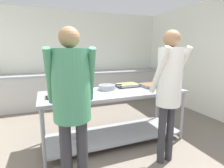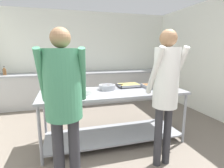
% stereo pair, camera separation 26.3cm
% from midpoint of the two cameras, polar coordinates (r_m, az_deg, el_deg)
% --- Properties ---
extents(wall_rear, '(5.12, 0.06, 2.65)m').
position_cam_midpoint_polar(wall_rear, '(5.43, -11.88, 8.58)').
color(wall_rear, silver).
rests_on(wall_rear, ground_plane).
extents(wall_right, '(0.06, 4.34, 2.65)m').
position_cam_midpoint_polar(wall_right, '(4.72, 25.56, 7.42)').
color(wall_right, silver).
rests_on(wall_right, ground_plane).
extents(back_counter, '(4.96, 0.65, 0.91)m').
position_cam_midpoint_polar(back_counter, '(5.17, -10.82, -1.21)').
color(back_counter, '#A8A8A8').
rests_on(back_counter, ground_plane).
extents(serving_counter, '(2.33, 0.83, 0.88)m').
position_cam_midpoint_polar(serving_counter, '(2.92, -1.88, -7.75)').
color(serving_counter, gray).
rests_on(serving_counter, ground_plane).
extents(serving_tray_greens, '(0.46, 0.26, 0.05)m').
position_cam_midpoint_polar(serving_tray_greens, '(2.68, -18.40, -3.23)').
color(serving_tray_greens, gray).
rests_on(serving_tray_greens, serving_counter).
extents(plate_stack, '(0.23, 0.23, 0.07)m').
position_cam_midpoint_polar(plate_stack, '(2.69, -10.35, -2.54)').
color(plate_stack, white).
rests_on(plate_stack, serving_counter).
extents(sauce_pan, '(0.42, 0.28, 0.08)m').
position_cam_midpoint_polar(sauce_pan, '(2.95, -4.18, -1.01)').
color(sauce_pan, gray).
rests_on(sauce_pan, serving_counter).
extents(serving_tray_vegetables, '(0.38, 0.27, 0.05)m').
position_cam_midpoint_polar(serving_tray_vegetables, '(3.20, 2.67, -0.41)').
color(serving_tray_vegetables, gray).
rests_on(serving_tray_vegetables, serving_counter).
extents(serving_tray_roast, '(0.46, 0.32, 0.05)m').
position_cam_midpoint_polar(serving_tray_roast, '(3.26, 11.20, -0.40)').
color(serving_tray_roast, gray).
rests_on(serving_tray_roast, serving_counter).
extents(guest_serving_left, '(0.52, 0.39, 1.76)m').
position_cam_midpoint_polar(guest_serving_left, '(1.90, -16.94, -3.18)').
color(guest_serving_left, '#2D2D33').
rests_on(guest_serving_left, ground_plane).
extents(guest_serving_right, '(0.42, 0.35, 1.78)m').
position_cam_midpoint_polar(guest_serving_right, '(2.33, 15.10, 0.37)').
color(guest_serving_right, '#2D2D33').
rests_on(guest_serving_right, ground_plane).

